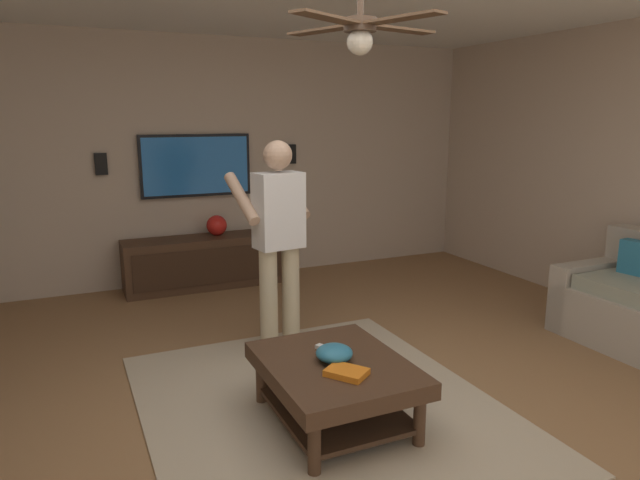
{
  "coord_description": "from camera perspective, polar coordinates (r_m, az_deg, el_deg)",
  "views": [
    {
      "loc": [
        -2.95,
        1.45,
        1.81
      ],
      "look_at": [
        0.68,
        -0.21,
        0.95
      ],
      "focal_mm": 32.07,
      "sensor_mm": 36.0,
      "label": 1
    }
  ],
  "objects": [
    {
      "name": "ground_plane",
      "position": [
        3.75,
        1.48,
        -16.64
      ],
      "size": [
        7.88,
        7.88,
        0.0
      ],
      "primitive_type": "plane",
      "color": "olive"
    },
    {
      "name": "wall_back_tv",
      "position": [
        6.47,
        -11.59,
        7.69
      ],
      "size": [
        0.1,
        6.72,
        2.66
      ],
      "primitive_type": "cube",
      "color": "#BCA893",
      "rests_on": "ground"
    },
    {
      "name": "area_rug",
      "position": [
        3.78,
        0.08,
        -16.31
      ],
      "size": [
        2.57,
        2.14,
        0.01
      ],
      "primitive_type": "cube",
      "color": "tan",
      "rests_on": "ground"
    },
    {
      "name": "coffee_table",
      "position": [
        3.49,
        1.49,
        -13.55
      ],
      "size": [
        1.0,
        0.8,
        0.4
      ],
      "color": "#422B1C",
      "rests_on": "ground"
    },
    {
      "name": "media_console",
      "position": [
        6.29,
        -11.38,
        -2.16
      ],
      "size": [
        0.45,
        1.7,
        0.55
      ],
      "rotation": [
        0.0,
        0.0,
        3.14
      ],
      "color": "#422B1C",
      "rests_on": "ground"
    },
    {
      "name": "tv",
      "position": [
        6.36,
        -12.27,
        7.28
      ],
      "size": [
        0.05,
        1.19,
        0.67
      ],
      "rotation": [
        0.0,
        0.0,
        3.14
      ],
      "color": "black"
    },
    {
      "name": "person_standing",
      "position": [
        4.42,
        -4.23,
        0.71
      ],
      "size": [
        0.59,
        0.6,
        1.64
      ],
      "rotation": [
        0.0,
        0.0,
        0.15
      ],
      "color": "#C6B793",
      "rests_on": "ground"
    },
    {
      "name": "bowl",
      "position": [
        3.42,
        1.44,
        -11.22
      ],
      "size": [
        0.22,
        0.22,
        0.1
      ],
      "primitive_type": "ellipsoid",
      "color": "teal",
      "rests_on": "coffee_table"
    },
    {
      "name": "remote_white",
      "position": [
        3.58,
        0.63,
        -10.81
      ],
      "size": [
        0.15,
        0.1,
        0.02
      ],
      "primitive_type": "cube",
      "rotation": [
        0.0,
        0.0,
        0.42
      ],
      "color": "white",
      "rests_on": "coffee_table"
    },
    {
      "name": "book",
      "position": [
        3.27,
        2.67,
        -13.05
      ],
      "size": [
        0.27,
        0.26,
        0.04
      ],
      "primitive_type": "cube",
      "rotation": [
        0.0,
        0.0,
        3.78
      ],
      "color": "orange",
      "rests_on": "coffee_table"
    },
    {
      "name": "vase_round",
      "position": [
        6.28,
        -10.27,
        1.45
      ],
      "size": [
        0.22,
        0.22,
        0.22
      ],
      "primitive_type": "sphere",
      "color": "red",
      "rests_on": "media_console"
    },
    {
      "name": "wall_speaker_left",
      "position": [
        6.68,
        -2.97,
        8.57
      ],
      "size": [
        0.06,
        0.12,
        0.22
      ],
      "primitive_type": "cube",
      "color": "black"
    },
    {
      "name": "wall_speaker_right",
      "position": [
        6.24,
        -21.02,
        7.1
      ],
      "size": [
        0.06,
        0.12,
        0.22
      ],
      "primitive_type": "cube",
      "color": "black"
    },
    {
      "name": "ceiling_fan",
      "position": [
        3.7,
        4.09,
        20.21
      ],
      "size": [
        1.17,
        1.16,
        0.46
      ],
      "color": "#4C3828"
    }
  ]
}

